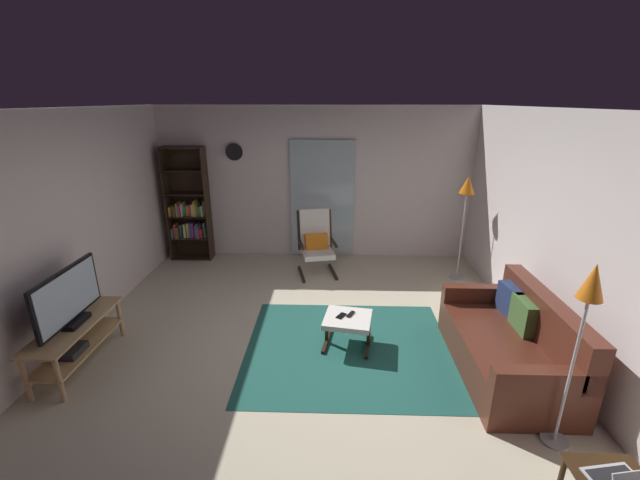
# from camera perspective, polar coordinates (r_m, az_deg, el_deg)

# --- Properties ---
(ground_plane) EXTENTS (7.02, 7.02, 0.00)m
(ground_plane) POSITION_cam_1_polar(r_m,az_deg,el_deg) (4.82, -2.09, -14.56)
(ground_plane) COLOR beige
(wall_back) EXTENTS (5.60, 0.06, 2.60)m
(wall_back) POSITION_cam_1_polar(r_m,az_deg,el_deg) (7.04, -0.64, 7.95)
(wall_back) COLOR silver
(wall_back) RESTS_ON ground
(wall_left) EXTENTS (0.06, 6.00, 2.60)m
(wall_left) POSITION_cam_1_polar(r_m,az_deg,el_deg) (5.18, -33.63, 0.49)
(wall_left) COLOR silver
(wall_left) RESTS_ON ground
(wall_right) EXTENTS (0.06, 6.00, 2.60)m
(wall_right) POSITION_cam_1_polar(r_m,az_deg,el_deg) (4.86, 31.35, -0.15)
(wall_right) COLOR silver
(wall_right) RESTS_ON ground
(glass_door_panel) EXTENTS (1.10, 0.01, 2.00)m
(glass_door_panel) POSITION_cam_1_polar(r_m,az_deg,el_deg) (7.02, 0.33, 5.83)
(glass_door_panel) COLOR silver
(area_rug) EXTENTS (2.31, 2.02, 0.01)m
(area_rug) POSITION_cam_1_polar(r_m,az_deg,el_deg) (4.76, 4.03, -15.03)
(area_rug) COLOR #215A50
(area_rug) RESTS_ON ground
(tv_stand) EXTENTS (0.42, 1.22, 0.50)m
(tv_stand) POSITION_cam_1_polar(r_m,az_deg,el_deg) (5.00, -31.28, -11.88)
(tv_stand) COLOR tan
(tv_stand) RESTS_ON ground
(television) EXTENTS (0.20, 0.99, 0.59)m
(television) POSITION_cam_1_polar(r_m,az_deg,el_deg) (4.82, -32.05, -7.06)
(television) COLOR black
(television) RESTS_ON tv_stand
(bookshelf_near_tv) EXTENTS (0.70, 0.30, 1.96)m
(bookshelf_near_tv) POSITION_cam_1_polar(r_m,az_deg,el_deg) (7.33, -18.01, 4.04)
(bookshelf_near_tv) COLOR black
(bookshelf_near_tv) RESTS_ON ground
(leather_sofa) EXTENTS (0.89, 1.70, 0.85)m
(leather_sofa) POSITION_cam_1_polar(r_m,az_deg,el_deg) (4.69, 25.39, -13.26)
(leather_sofa) COLOR #502418
(leather_sofa) RESTS_ON ground
(lounge_armchair) EXTENTS (0.68, 0.75, 1.02)m
(lounge_armchair) POSITION_cam_1_polar(r_m,az_deg,el_deg) (6.47, -0.56, -0.12)
(lounge_armchair) COLOR black
(lounge_armchair) RESTS_ON ground
(ottoman) EXTENTS (0.59, 0.56, 0.37)m
(ottoman) POSITION_cam_1_polar(r_m,az_deg,el_deg) (4.66, 3.93, -11.52)
(ottoman) COLOR white
(ottoman) RESTS_ON ground
(tv_remote) EXTENTS (0.10, 0.15, 0.02)m
(tv_remote) POSITION_cam_1_polar(r_m,az_deg,el_deg) (4.66, 4.35, -10.42)
(tv_remote) COLOR black
(tv_remote) RESTS_ON ottoman
(cell_phone) EXTENTS (0.13, 0.15, 0.01)m
(cell_phone) POSITION_cam_1_polar(r_m,az_deg,el_deg) (4.63, 3.01, -10.66)
(cell_phone) COLOR black
(cell_phone) RESTS_ON ottoman
(floor_lamp_by_sofa) EXTENTS (0.22, 0.22, 1.60)m
(floor_lamp_by_sofa) POSITION_cam_1_polar(r_m,az_deg,el_deg) (3.54, 33.62, -7.62)
(floor_lamp_by_sofa) COLOR #A5A5AD
(floor_lamp_by_sofa) RESTS_ON ground
(floor_lamp_by_shelf) EXTENTS (0.23, 0.23, 1.62)m
(floor_lamp_by_shelf) POSITION_cam_1_polar(r_m,az_deg,el_deg) (6.39, 20.03, 6.10)
(floor_lamp_by_shelf) COLOR #A5A5AD
(floor_lamp_by_shelf) RESTS_ON ground
(wall_clock) EXTENTS (0.29, 0.03, 0.29)m
(wall_clock) POSITION_cam_1_polar(r_m,az_deg,el_deg) (7.07, -12.05, 12.10)
(wall_clock) COLOR silver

